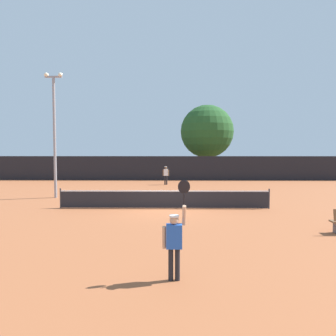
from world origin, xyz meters
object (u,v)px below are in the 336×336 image
(parked_car_mid, at_px, (145,168))
(parked_car_far, at_px, (245,168))
(tennis_ball, at_px, (181,200))
(player_serving, at_px, (175,237))
(large_tree, at_px, (207,132))
(light_pole, at_px, (54,127))
(parked_car_near, at_px, (108,169))
(player_receiving, at_px, (166,174))

(parked_car_mid, bearing_deg, parked_car_far, -0.68)
(parked_car_mid, xyz_separation_m, parked_car_far, (12.77, -0.64, 0.00))
(parked_car_far, bearing_deg, tennis_ball, -118.81)
(player_serving, bearing_deg, parked_car_far, 74.40)
(tennis_ball, distance_m, parked_car_far, 22.58)
(large_tree, bearing_deg, parked_car_far, 30.74)
(tennis_ball, height_order, light_pole, light_pole)
(player_serving, relative_size, parked_car_near, 0.55)
(tennis_ball, bearing_deg, player_serving, -92.39)
(large_tree, relative_size, parked_car_mid, 1.95)
(player_receiving, height_order, large_tree, large_tree)
(large_tree, bearing_deg, player_serving, -97.65)
(parked_car_far, bearing_deg, large_tree, -155.49)
(player_receiving, relative_size, large_tree, 0.20)
(player_serving, height_order, light_pole, light_pole)
(parked_car_mid, bearing_deg, light_pole, -99.28)
(player_serving, xyz_separation_m, parked_car_far, (9.17, 32.83, -0.27))
(player_receiving, relative_size, parked_car_near, 0.37)
(parked_car_far, bearing_deg, parked_car_near, 176.00)
(player_receiving, height_order, tennis_ball, player_receiving)
(light_pole, bearing_deg, parked_car_mid, 78.54)
(player_serving, xyz_separation_m, player_receiving, (-0.63, 21.04, -0.05))
(player_receiving, height_order, parked_car_mid, parked_car_mid)
(large_tree, xyz_separation_m, parked_car_mid, (-7.60, 3.71, -4.48))
(light_pole, relative_size, parked_car_near, 1.83)
(player_receiving, relative_size, tennis_ball, 24.09)
(player_serving, relative_size, large_tree, 0.29)
(parked_car_near, bearing_deg, light_pole, -97.45)
(tennis_ball, bearing_deg, parked_car_mid, 100.83)
(light_pole, relative_size, parked_car_mid, 1.90)
(player_receiving, bearing_deg, player_serving, 91.73)
(tennis_ball, xyz_separation_m, parked_car_far, (8.67, 20.84, 0.74))
(parked_car_mid, bearing_deg, large_tree, -23.86)
(player_receiving, xyz_separation_m, parked_car_mid, (-2.97, 12.43, -0.23))
(tennis_ball, relative_size, parked_car_mid, 0.02)
(light_pole, height_order, large_tree, large_tree)
(light_pole, height_order, parked_car_far, light_pole)
(player_receiving, bearing_deg, tennis_ball, 97.15)
(light_pole, relative_size, parked_car_far, 1.85)
(player_serving, relative_size, light_pole, 0.30)
(player_serving, height_order, large_tree, large_tree)
(large_tree, distance_m, parked_car_mid, 9.58)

